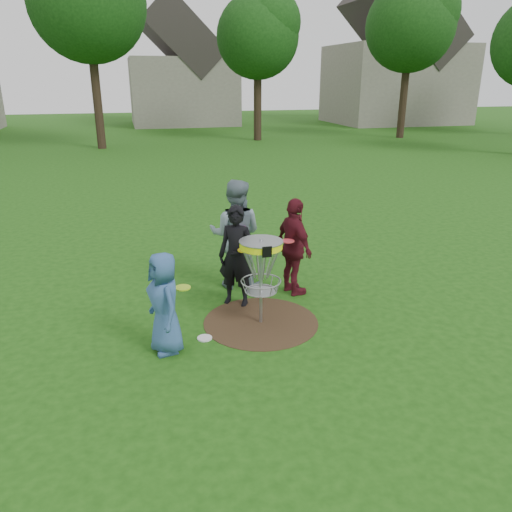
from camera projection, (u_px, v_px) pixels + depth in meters
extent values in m
plane|color=#19470F|center=(261.00, 322.00, 7.82)|extent=(100.00, 100.00, 0.00)
cylinder|color=#47331E|center=(261.00, 322.00, 7.82)|extent=(1.80, 1.80, 0.01)
imported|color=#32578B|center=(165.00, 303.00, 6.79)|extent=(0.63, 0.80, 1.45)
imported|color=black|center=(236.00, 256.00, 8.19)|extent=(0.74, 0.68, 1.70)
imported|color=slate|center=(236.00, 235.00, 8.85)|extent=(1.17, 1.06, 1.97)
imported|color=#58141F|center=(294.00, 247.00, 8.59)|extent=(0.63, 1.07, 1.72)
cylinder|color=white|center=(205.00, 338.00, 7.33)|extent=(0.22, 0.22, 0.02)
cylinder|color=#9EA0A5|center=(261.00, 282.00, 7.59)|extent=(0.05, 0.05, 1.38)
cylinder|color=#F2FF0D|center=(261.00, 245.00, 7.39)|extent=(0.64, 0.64, 0.10)
cylinder|color=#9EA0A5|center=(261.00, 241.00, 7.37)|extent=(0.66, 0.66, 0.01)
cube|color=black|center=(267.00, 252.00, 7.09)|extent=(0.14, 0.02, 0.16)
torus|color=#9EA0A5|center=(261.00, 281.00, 7.59)|extent=(0.62, 0.62, 0.02)
torus|color=#9EA0A5|center=(261.00, 291.00, 7.64)|extent=(0.50, 0.50, 0.02)
cylinder|color=#9EA0A5|center=(261.00, 291.00, 7.64)|extent=(0.44, 0.44, 0.01)
cylinder|color=#9FCF17|center=(183.00, 288.00, 6.87)|extent=(0.22, 0.22, 0.02)
cylinder|color=gold|center=(244.00, 250.00, 7.90)|extent=(0.22, 0.22, 0.02)
cylinder|color=#EB3DC0|center=(239.00, 227.00, 8.53)|extent=(0.22, 0.22, 0.02)
cylinder|color=#E83D47|center=(288.00, 241.00, 8.29)|extent=(0.22, 0.22, 0.02)
cylinder|color=#38281C|center=(98.00, 103.00, 25.90)|extent=(0.46, 0.46, 4.62)
sphere|color=#164211|center=(87.00, 2.00, 24.30)|extent=(5.72, 5.72, 5.72)
cylinder|color=#38281C|center=(258.00, 108.00, 29.54)|extent=(0.46, 0.46, 3.78)
sphere|color=#164211|center=(258.00, 36.00, 28.23)|extent=(4.68, 4.68, 4.68)
cylinder|color=#38281C|center=(403.00, 103.00, 30.69)|extent=(0.46, 0.46, 4.20)
sphere|color=#164211|center=(410.00, 26.00, 29.23)|extent=(5.20, 5.20, 5.20)
cube|color=gray|center=(183.00, 92.00, 39.55)|extent=(8.00, 7.00, 5.00)
cube|color=#2D2826|center=(180.00, 37.00, 38.21)|extent=(6.11, 7.14, 6.11)
cube|color=gray|center=(395.00, 85.00, 40.67)|extent=(10.00, 8.00, 6.00)
cube|color=#2D2826|center=(401.00, 20.00, 39.04)|extent=(7.64, 8.16, 7.64)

